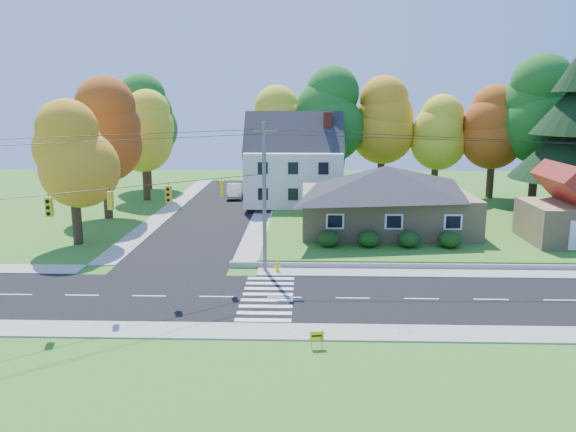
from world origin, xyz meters
The scene contains 24 objects.
ground centered at (0.00, 0.00, 0.00)m, with size 120.00×120.00×0.00m, color #3D7923.
road_main centered at (0.00, 0.00, 0.01)m, with size 90.00×8.00×0.02m, color black.
road_cross centered at (-8.00, 26.00, 0.01)m, with size 8.00×44.00×0.02m, color black.
sidewalk_north centered at (0.00, 5.00, 0.04)m, with size 90.00×2.00×0.08m, color #9C9A90.
sidewalk_south centered at (0.00, -5.00, 0.04)m, with size 90.00×2.00×0.08m, color #9C9A90.
lawn centered at (13.00, 21.00, 0.25)m, with size 30.00×30.00×0.50m, color #3D7923.
ranch_house centered at (8.00, 16.00, 3.27)m, with size 14.60×10.60×5.40m.
colonial_house centered at (0.04, 28.00, 4.58)m, with size 10.40×8.40×9.60m.
garage centered at (22.00, 11.99, 2.84)m, with size 7.30×6.30×4.60m.
hedge_row centered at (7.50, 9.80, 1.14)m, with size 10.70×1.70×1.27m.
traffic_infrastructure centered at (-0.15, 1.35, 5.15)m, with size 38.10×10.66×10.00m.
tree_lot_0 centered at (-2.00, 34.00, 8.31)m, with size 6.72×6.72×12.51m.
tree_lot_1 centered at (4.00, 33.00, 9.61)m, with size 7.84×7.84×14.60m.
tree_lot_2 centered at (10.00, 34.00, 8.96)m, with size 7.28×7.28×13.56m.
tree_lot_3 centered at (16.00, 33.00, 7.65)m, with size 6.16×6.16×11.47m.
tree_lot_4 centered at (22.00, 32.00, 8.31)m, with size 6.72×6.72×12.51m.
tree_lot_5 centered at (26.00, 30.00, 10.27)m, with size 8.40×8.40×15.64m.
tree_west_0 centered at (-17.00, 12.00, 7.15)m, with size 6.16×6.16×11.47m.
tree_west_1 centered at (-18.00, 22.00, 8.46)m, with size 7.28×7.28×13.56m.
tree_west_2 centered at (-17.00, 32.00, 7.81)m, with size 6.72×6.72×12.51m.
tree_west_3 centered at (-19.00, 40.00, 9.11)m, with size 7.84×7.84×14.60m.
white_car centered at (-7.09, 33.67, 0.83)m, with size 1.71×4.89×1.61m, color silver.
fire_hydrant centered at (-0.64, 4.91, 0.35)m, with size 0.42×0.33×0.74m.
yard_sign centered at (1.76, -6.73, 0.59)m, with size 0.66×0.13×0.83m.
Camera 1 is at (1.15, -31.15, 11.40)m, focal length 35.00 mm.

